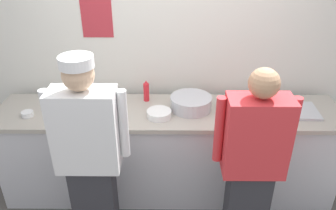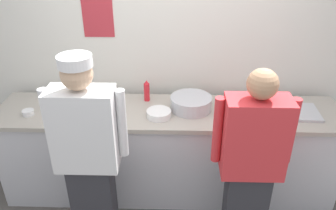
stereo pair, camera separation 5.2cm
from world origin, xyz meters
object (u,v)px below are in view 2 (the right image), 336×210
object	(u,v)px
squeeze_bottle_secondary	(261,111)
ramekin_orange_sauce	(101,114)
plate_stack_front	(86,102)
sheet_tray	(289,111)
chef_near_left	(88,154)
squeeze_bottle_primary	(147,91)
chef_center	(251,164)
deli_cup	(72,116)
plate_stack_rear	(159,114)
mixing_bowl_steel	(191,103)
chefs_knife	(229,106)
ramekin_red_sauce	(28,112)

from	to	relation	value
squeeze_bottle_secondary	ramekin_orange_sauce	distance (m)	1.41
plate_stack_front	sheet_tray	distance (m)	1.88
chef_near_left	squeeze_bottle_primary	xyz separation A→B (m)	(0.38, 0.85, 0.13)
plate_stack_front	ramekin_orange_sauce	xyz separation A→B (m)	(0.18, -0.19, -0.01)
sheet_tray	squeeze_bottle_primary	xyz separation A→B (m)	(-1.31, 0.21, 0.09)
chef_center	deli_cup	world-z (taller)	chef_center
plate_stack_rear	sheet_tray	distance (m)	1.18
chef_near_left	ramekin_orange_sauce	size ratio (longest dim) A/B	19.92
plate_stack_rear	ramekin_orange_sauce	world-z (taller)	plate_stack_rear
plate_stack_rear	squeeze_bottle_secondary	world-z (taller)	squeeze_bottle_secondary
chef_near_left	plate_stack_front	distance (m)	0.76
plate_stack_front	squeeze_bottle_primary	size ratio (longest dim) A/B	1.10
chef_near_left	mixing_bowl_steel	bearing A→B (deg)	40.90
sheet_tray	chefs_knife	distance (m)	0.53
chefs_knife	squeeze_bottle_secondary	bearing A→B (deg)	-45.87
chef_center	squeeze_bottle_secondary	bearing A→B (deg)	71.82
sheet_tray	ramekin_orange_sauce	xyz separation A→B (m)	(-1.69, -0.11, 0.01)
chef_center	squeeze_bottle_secondary	distance (m)	0.57
sheet_tray	chefs_knife	world-z (taller)	sheet_tray
plate_stack_front	squeeze_bottle_secondary	world-z (taller)	squeeze_bottle_secondary
plate_stack_front	squeeze_bottle_secondary	xyz separation A→B (m)	(1.59, -0.23, 0.06)
chef_center	plate_stack_front	bearing A→B (deg)	152.14
mixing_bowl_steel	chefs_knife	size ratio (longest dim) A/B	1.39
sheet_tray	ramekin_orange_sauce	bearing A→B (deg)	-176.37
plate_stack_front	sheet_tray	world-z (taller)	plate_stack_front
plate_stack_rear	ramekin_red_sauce	world-z (taller)	plate_stack_rear
mixing_bowl_steel	deli_cup	world-z (taller)	mixing_bowl_steel
chefs_knife	ramekin_orange_sauce	bearing A→B (deg)	-170.21
chefs_knife	chef_center	bearing A→B (deg)	-85.07
mixing_bowl_steel	ramekin_orange_sauce	distance (m)	0.82
chef_center	plate_stack_rear	bearing A→B (deg)	142.22
chef_center	chefs_knife	distance (m)	0.76
plate_stack_rear	mixing_bowl_steel	world-z (taller)	mixing_bowl_steel
mixing_bowl_steel	chef_near_left	bearing A→B (deg)	-139.10
chef_near_left	plate_stack_rear	distance (m)	0.75
plate_stack_front	mixing_bowl_steel	distance (m)	0.99
chef_center	chef_near_left	bearing A→B (deg)	179.24
plate_stack_front	plate_stack_rear	xyz separation A→B (m)	(0.70, -0.19, -0.01)
chef_near_left	ramekin_red_sauce	world-z (taller)	chef_near_left
chefs_knife	chef_near_left	bearing A→B (deg)	-147.54
plate_stack_front	sheet_tray	bearing A→B (deg)	-2.66
ramekin_orange_sauce	chef_center	bearing A→B (deg)	-24.22
ramekin_red_sauce	deli_cup	distance (m)	0.43
squeeze_bottle_primary	chefs_knife	xyz separation A→B (m)	(0.79, -0.11, -0.10)
chef_near_left	squeeze_bottle_secondary	world-z (taller)	chef_near_left
chef_near_left	sheet_tray	size ratio (longest dim) A/B	3.21
chef_center	squeeze_bottle_primary	distance (m)	1.23
chef_near_left	squeeze_bottle_primary	world-z (taller)	chef_near_left
chef_near_left	plate_stack_front	size ratio (longest dim) A/B	7.30
mixing_bowl_steel	ramekin_red_sauce	world-z (taller)	mixing_bowl_steel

